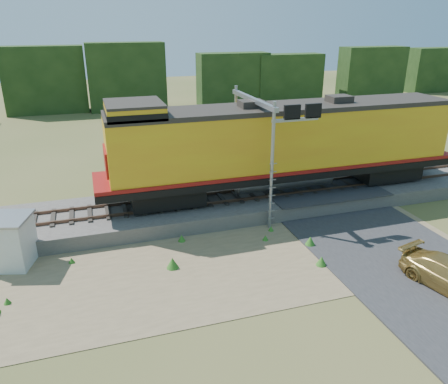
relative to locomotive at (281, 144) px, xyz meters
name	(u,v)px	position (x,y,z in m)	size (l,w,h in m)	color
ground	(242,266)	(-4.41, -6.00, -3.68)	(140.00, 140.00, 0.00)	#475123
ballast	(206,206)	(-4.41, 0.00, -3.28)	(70.00, 5.00, 0.80)	slate
rails	(206,199)	(-4.41, 0.00, -2.80)	(70.00, 1.54, 0.16)	brown
dirt_shoulder	(196,267)	(-6.41, -5.50, -3.67)	(26.00, 8.00, 0.03)	#8C7754
road	(367,235)	(2.59, -5.26, -3.59)	(7.00, 66.00, 0.86)	#38383A
tree_line_north	(135,84)	(-4.41, 32.00, -0.61)	(130.00, 3.00, 6.50)	#1A3212
weed_clumps	(164,277)	(-7.91, -5.90, -3.68)	(15.00, 6.20, 0.56)	#306E1F
locomotive	(281,144)	(0.00, 0.00, 0.00)	(21.37, 3.26, 5.51)	black
shed	(9,241)	(-14.15, -2.82, -2.51)	(2.40, 2.40, 2.31)	silver
signal_gantry	(263,125)	(-1.40, -0.65, 1.32)	(2.63, 6.20, 6.63)	gray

